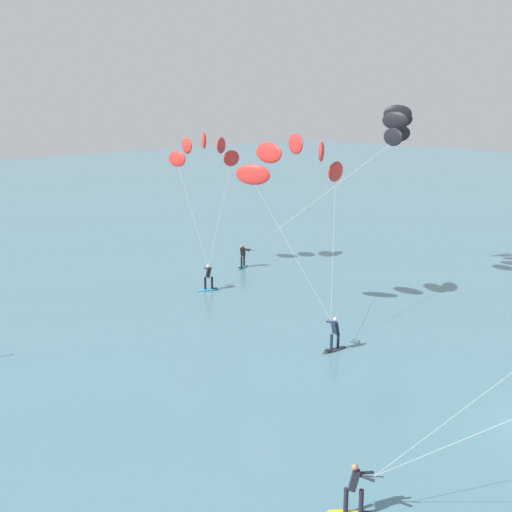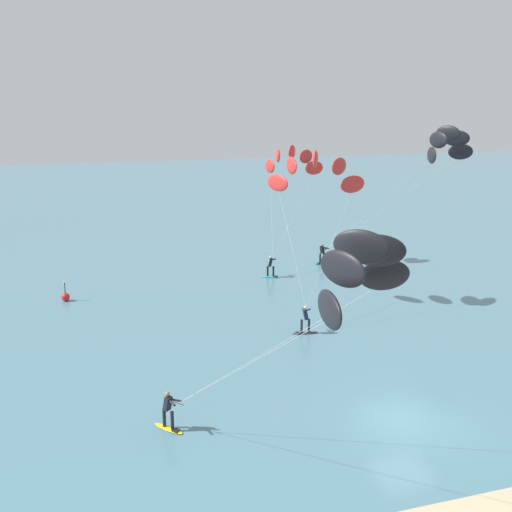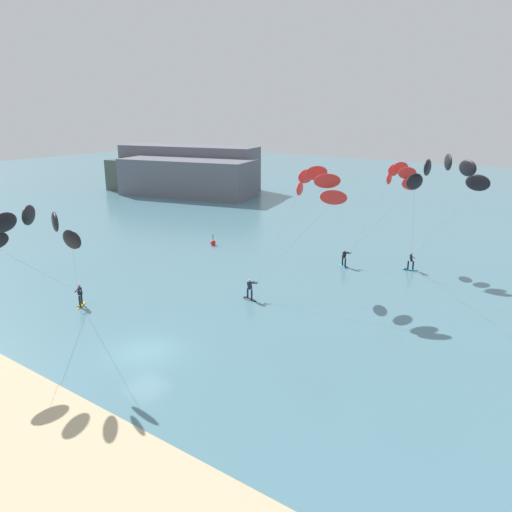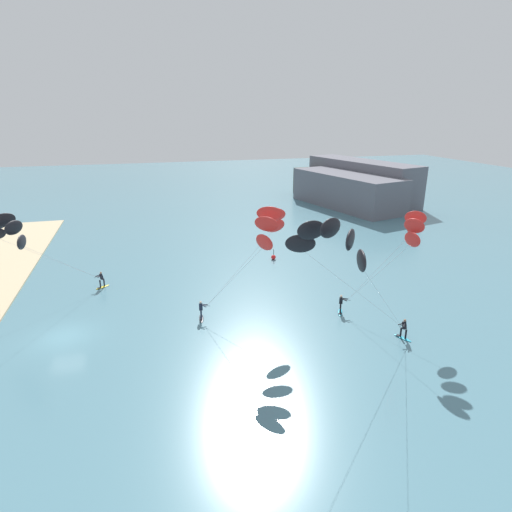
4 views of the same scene
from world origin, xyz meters
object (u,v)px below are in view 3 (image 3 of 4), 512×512
at_px(marker_buoy, 213,242).
at_px(kitesurfer_nearshore, 33,231).
at_px(kitesurfer_mid_water, 314,187).
at_px(kitesurfer_far_out, 445,177).
at_px(kitesurfer_downwind, 398,179).

bearing_deg(marker_buoy, kitesurfer_nearshore, -71.19).
distance_m(kitesurfer_mid_water, marker_buoy, 18.39).
bearing_deg(marker_buoy, kitesurfer_far_out, -10.52).
xyz_separation_m(kitesurfer_far_out, marker_buoy, (-25.22, 4.68, -9.54)).
bearing_deg(kitesurfer_far_out, kitesurfer_nearshore, -129.16).
distance_m(kitesurfer_nearshore, kitesurfer_downwind, 31.95).
xyz_separation_m(kitesurfer_nearshore, kitesurfer_far_out, (16.66, 20.46, 2.18)).
bearing_deg(kitesurfer_nearshore, marker_buoy, 108.81).
xyz_separation_m(kitesurfer_nearshore, kitesurfer_downwind, (9.51, 30.50, 0.45)).
distance_m(kitesurfer_mid_water, kitesurfer_far_out, 9.83).
height_order(kitesurfer_nearshore, marker_buoy, kitesurfer_nearshore).
bearing_deg(kitesurfer_downwind, kitesurfer_nearshore, -107.33).
xyz_separation_m(kitesurfer_mid_water, kitesurfer_far_out, (9.69, 0.90, 1.41)).
relative_size(kitesurfer_nearshore, kitesurfer_mid_water, 0.92).
xyz_separation_m(kitesurfer_nearshore, kitesurfer_mid_water, (6.97, 19.56, 0.77)).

